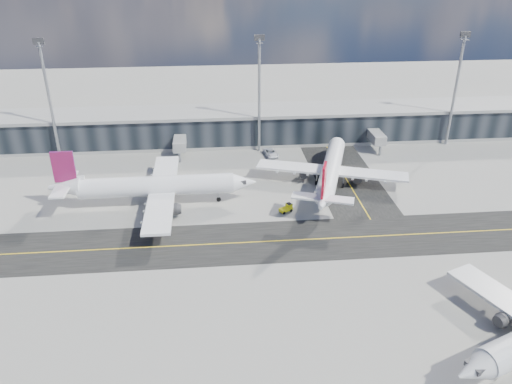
% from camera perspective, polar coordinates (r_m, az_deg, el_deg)
% --- Properties ---
extents(ground, '(300.00, 300.00, 0.00)m').
position_cam_1_polar(ground, '(86.72, 3.44, -6.97)').
color(ground, gray).
rests_on(ground, ground).
extents(taxiway_lanes, '(180.00, 63.00, 0.03)m').
position_cam_1_polar(taxiway_lanes, '(96.32, 4.82, -3.33)').
color(taxiway_lanes, black).
rests_on(taxiway_lanes, ground).
extents(terminal_concourse, '(152.00, 19.80, 8.80)m').
position_cam_1_polar(terminal_concourse, '(134.23, 0.09, 7.50)').
color(terminal_concourse, black).
rests_on(terminal_concourse, ground).
extents(floodlight_masts, '(102.50, 0.70, 28.90)m').
position_cam_1_polar(floodlight_masts, '(124.25, 0.37, 11.49)').
color(floodlight_masts, gray).
rests_on(floodlight_masts, ground).
extents(airliner_af, '(41.08, 34.93, 12.21)m').
position_cam_1_polar(airliner_af, '(102.37, -11.60, 0.63)').
color(airliner_af, white).
rests_on(airliner_af, ground).
extents(airliner_redtail, '(32.87, 38.09, 11.56)m').
position_cam_1_polar(airliner_redtail, '(109.60, 8.54, 2.55)').
color(airliner_redtail, white).
rests_on(airliner_redtail, ground).
extents(baggage_tug, '(2.92, 2.40, 1.66)m').
position_cam_1_polar(baggage_tug, '(99.08, 3.54, -1.83)').
color(baggage_tug, '#FFF60D').
rests_on(baggage_tug, ground).
extents(service_van, '(3.79, 6.37, 1.66)m').
position_cam_1_polar(service_van, '(125.43, 1.71, 4.50)').
color(service_van, white).
rests_on(service_van, ground).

